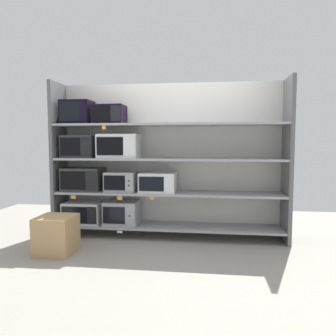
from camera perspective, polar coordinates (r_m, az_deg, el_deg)
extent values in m
cube|color=gray|center=(3.68, -2.03, -17.03)|extent=(7.17, 6.00, 0.02)
cube|color=beige|center=(4.68, 0.40, 1.65)|extent=(3.37, 0.04, 2.21)
cube|color=#5B5B5E|center=(4.89, -19.13, 1.52)|extent=(0.05, 0.49, 2.21)
cube|color=#5B5B5E|center=(4.51, 20.81, 1.24)|extent=(0.05, 0.49, 2.21)
cube|color=#99999E|center=(4.57, 0.00, -10.50)|extent=(3.17, 0.49, 0.03)
cube|color=white|center=(4.84, -15.00, -7.74)|extent=(0.54, 0.37, 0.31)
cube|color=black|center=(4.69, -16.61, -8.16)|extent=(0.38, 0.01, 0.24)
cube|color=black|center=(4.60, -13.65, -8.36)|extent=(0.14, 0.01, 0.25)
cylinder|color=#262628|center=(4.60, -13.68, -8.80)|extent=(0.02, 0.01, 0.02)
cylinder|color=#262628|center=(4.58, -13.70, -7.98)|extent=(0.02, 0.01, 0.02)
cube|color=#A1A3AA|center=(4.65, -8.32, -7.95)|extent=(0.48, 0.39, 0.33)
cube|color=black|center=(4.48, -9.77, -8.45)|extent=(0.32, 0.01, 0.24)
cube|color=#A1A3AA|center=(4.42, -6.95, -8.59)|extent=(0.13, 0.01, 0.27)
cylinder|color=#262628|center=(4.42, -6.98, -8.62)|extent=(0.02, 0.01, 0.02)
cube|color=white|center=(4.66, -16.00, -10.81)|extent=(0.05, 0.00, 0.03)
cube|color=beige|center=(4.47, -8.72, -11.37)|extent=(0.08, 0.00, 0.03)
cube|color=#99999E|center=(4.47, 0.00, -4.54)|extent=(3.17, 0.49, 0.03)
cube|color=#2C332C|center=(4.76, -15.05, -1.94)|extent=(0.56, 0.39, 0.33)
cube|color=black|center=(4.60, -16.85, -2.20)|extent=(0.37, 0.01, 0.26)
cube|color=black|center=(4.50, -13.79, -2.28)|extent=(0.16, 0.01, 0.27)
cylinder|color=#262628|center=(4.49, -13.83, -2.29)|extent=(0.02, 0.01, 0.02)
cube|color=#A0A5A7|center=(4.58, -8.46, -2.42)|extent=(0.44, 0.33, 0.28)
cube|color=black|center=(4.43, -9.67, -2.67)|extent=(0.30, 0.01, 0.20)
cube|color=#A0A5A7|center=(4.38, -7.08, -2.73)|extent=(0.11, 0.01, 0.22)
cylinder|color=#262628|center=(4.37, -7.11, -3.14)|extent=(0.02, 0.01, 0.02)
cylinder|color=#262628|center=(4.36, -7.12, -2.34)|extent=(0.02, 0.01, 0.02)
cube|color=silver|center=(4.46, -1.80, -2.57)|extent=(0.50, 0.41, 0.28)
cube|color=black|center=(4.27, -3.02, -2.91)|extent=(0.34, 0.01, 0.20)
cube|color=silver|center=(4.23, 0.11, -2.96)|extent=(0.13, 0.01, 0.22)
cube|color=orange|center=(4.58, -16.75, -5.07)|extent=(0.07, 0.00, 0.05)
cube|color=orange|center=(4.36, -8.73, -5.41)|extent=(0.07, 0.00, 0.05)
cube|color=orange|center=(4.26, -2.94, -5.51)|extent=(0.07, 0.00, 0.03)
cube|color=#99999E|center=(4.42, 0.00, 1.62)|extent=(3.17, 0.49, 0.03)
cube|color=#2B3137|center=(4.75, -15.68, 3.77)|extent=(0.47, 0.34, 0.32)
cube|color=black|center=(4.61, -17.29, 3.71)|extent=(0.30, 0.01, 0.25)
cube|color=black|center=(4.53, -14.74, 3.75)|extent=(0.14, 0.01, 0.26)
cylinder|color=#262628|center=(4.52, -14.78, 3.31)|extent=(0.02, 0.01, 0.02)
cylinder|color=#262628|center=(4.52, -14.80, 4.20)|extent=(0.02, 0.01, 0.02)
cube|color=silver|center=(4.55, -8.82, 3.95)|extent=(0.57, 0.39, 0.34)
cube|color=black|center=(4.38, -10.48, 3.91)|extent=(0.37, 0.01, 0.25)
cube|color=silver|center=(4.31, -7.09, 3.94)|extent=(0.16, 0.01, 0.27)
cube|color=#99999E|center=(4.42, 0.00, 7.84)|extent=(3.17, 0.49, 0.03)
cube|color=black|center=(4.78, -16.06, 9.63)|extent=(0.42, 0.34, 0.34)
cube|color=black|center=(4.64, -17.46, 9.75)|extent=(0.30, 0.01, 0.27)
cube|color=black|center=(4.56, -15.15, 9.90)|extent=(0.10, 0.01, 0.27)
cube|color=black|center=(4.61, -10.53, 9.48)|extent=(0.43, 0.34, 0.27)
cube|color=black|center=(4.46, -12.04, 9.62)|extent=(0.27, 0.01, 0.22)
cube|color=black|center=(4.40, -9.50, 9.73)|extent=(0.14, 0.01, 0.21)
cube|color=orange|center=(4.36, -11.54, 7.21)|extent=(0.05, 0.00, 0.05)
cube|color=tan|center=(4.15, -19.55, -11.31)|extent=(0.43, 0.43, 0.46)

